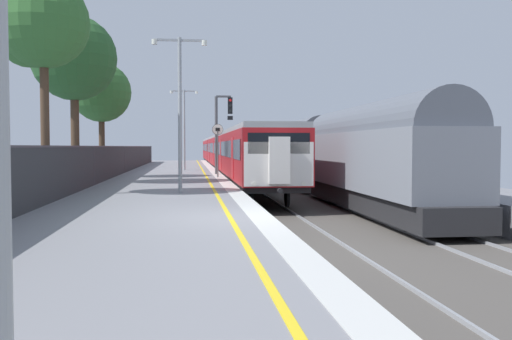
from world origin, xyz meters
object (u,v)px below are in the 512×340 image
object	(u,v)px
commuter_train_at_platform	(227,151)
background_tree_left	(74,61)
background_tree_centre	(100,94)
speed_limit_sign	(218,144)
platform_lamp_mid	(180,102)
background_tree_right	(40,27)
signal_gantry	(221,125)
freight_train_adjacent_track	(298,151)
platform_lamp_far	(184,123)

from	to	relation	value
commuter_train_at_platform	background_tree_left	bearing A→B (deg)	-109.80
background_tree_left	background_tree_centre	distance (m)	4.98
commuter_train_at_platform	speed_limit_sign	distance (m)	20.06
platform_lamp_mid	background_tree_centre	size ratio (longest dim) A/B	0.90
background_tree_left	background_tree_right	bearing A→B (deg)	-89.13
signal_gantry	speed_limit_sign	world-z (taller)	signal_gantry
freight_train_adjacent_track	speed_limit_sign	world-z (taller)	freight_train_adjacent_track
background_tree_left	background_tree_right	xyz separation A→B (m)	(0.10, -6.33, 0.22)
platform_lamp_mid	freight_train_adjacent_track	bearing A→B (deg)	65.51
speed_limit_sign	background_tree_centre	world-z (taller)	background_tree_centre
commuter_train_at_platform	platform_lamp_far	xyz separation A→B (m)	(-3.73, -10.03, 2.12)
platform_lamp_mid	platform_lamp_far	world-z (taller)	platform_lamp_far
speed_limit_sign	background_tree_centre	distance (m)	6.99
freight_train_adjacent_track	platform_lamp_mid	size ratio (longest dim) A/B	8.22
signal_gantry	commuter_train_at_platform	bearing A→B (deg)	84.88
signal_gantry	platform_lamp_mid	distance (m)	13.67
commuter_train_at_platform	speed_limit_sign	size ratio (longest dim) A/B	20.35
background_tree_centre	platform_lamp_mid	bearing A→B (deg)	-67.37
commuter_train_at_platform	signal_gantry	bearing A→B (deg)	-95.12
freight_train_adjacent_track	platform_lamp_mid	xyz separation A→B (m)	(-7.74, -16.98, 1.95)
background_tree_right	commuter_train_at_platform	bearing A→B (deg)	74.28
speed_limit_sign	platform_lamp_mid	bearing A→B (deg)	-100.80
platform_lamp_far	background_tree_left	bearing A→B (deg)	-109.35
platform_lamp_far	signal_gantry	bearing A→B (deg)	-70.36
platform_lamp_mid	background_tree_right	bearing A→B (deg)	-175.07
freight_train_adjacent_track	speed_limit_sign	xyz separation A→B (m)	(-5.85, -7.10, 0.46)
platform_lamp_far	background_tree_left	world-z (taller)	background_tree_left
freight_train_adjacent_track	platform_lamp_far	world-z (taller)	platform_lamp_far
platform_lamp_far	background_tree_centre	world-z (taller)	background_tree_centre
platform_lamp_far	background_tree_left	distance (m)	14.90
commuter_train_at_platform	background_tree_left	xyz separation A→B (m)	(-8.61, -23.93, 4.34)
signal_gantry	background_tree_centre	xyz separation A→B (m)	(-6.76, -2.70, 1.56)
background_tree_centre	commuter_train_at_platform	bearing A→B (deg)	66.68
background_tree_right	freight_train_adjacent_track	bearing A→B (deg)	54.25
background_tree_left	background_tree_centre	size ratio (longest dim) A/B	1.22
platform_lamp_mid	background_tree_left	bearing A→B (deg)	129.52
platform_lamp_mid	platform_lamp_far	distance (m)	19.82
speed_limit_sign	background_tree_right	bearing A→B (deg)	-122.94
platform_lamp_far	speed_limit_sign	bearing A→B (deg)	-79.26
signal_gantry	background_tree_right	distance (m)	15.83
platform_lamp_mid	background_tree_left	world-z (taller)	background_tree_left
background_tree_left	background_tree_centre	xyz separation A→B (m)	(0.39, 4.85, -1.04)
freight_train_adjacent_track	platform_lamp_far	bearing A→B (deg)	159.84
freight_train_adjacent_track	signal_gantry	xyz separation A→B (m)	(-5.47, -3.51, 1.62)
freight_train_adjacent_track	background_tree_right	xyz separation A→B (m)	(-12.52, -17.39, 4.44)
commuter_train_at_platform	background_tree_centre	distance (m)	21.03
signal_gantry	background_tree_left	xyz separation A→B (m)	(-7.15, -7.56, 2.60)
platform_lamp_mid	background_tree_right	xyz separation A→B (m)	(-4.79, -0.41, 2.49)
background_tree_centre	background_tree_right	size ratio (longest dim) A/B	0.83
platform_lamp_mid	background_tree_right	size ratio (longest dim) A/B	0.75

